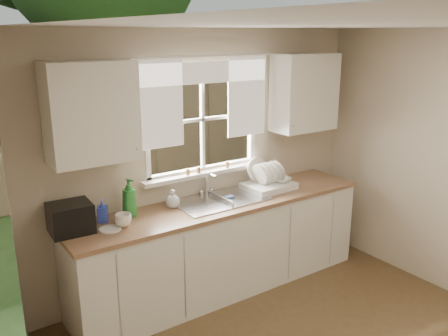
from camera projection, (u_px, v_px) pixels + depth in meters
room_walls at (376, 231)px, 3.02m from camera, size 3.62×4.02×2.50m
ceiling at (386, 25)px, 2.73m from camera, size 3.60×4.00×0.02m
window at (203, 136)px, 4.59m from camera, size 1.38×0.16×1.06m
curtains at (206, 91)px, 4.43m from camera, size 1.50×0.03×0.81m
base_cabinets at (222, 247)px, 4.63m from camera, size 3.00×0.62×0.87m
countertop at (222, 204)px, 4.50m from camera, size 3.04×0.65×0.04m
upper_cabinet_left at (91, 113)px, 3.72m from camera, size 0.70×0.33×0.80m
upper_cabinet_right at (305, 92)px, 4.98m from camera, size 0.70×0.33×0.80m
wall_outlet at (273, 163)px, 5.17m from camera, size 0.08×0.01×0.12m
sill_jars at (205, 169)px, 4.61m from camera, size 0.50×0.04×0.06m
sink at (220, 208)px, 4.54m from camera, size 0.88×0.52×0.40m
dish_rack at (268, 182)px, 4.84m from camera, size 0.51×0.39×0.31m
bowl at (282, 180)px, 4.87m from camera, size 0.20×0.20×0.05m
soap_bottle_a at (129, 198)px, 4.09m from camera, size 0.17×0.17×0.34m
soap_bottle_b at (103, 211)px, 4.00m from camera, size 0.12×0.12×0.20m
soap_bottle_c at (173, 199)px, 4.33m from camera, size 0.17×0.17×0.17m
saucer at (110, 229)px, 3.85m from camera, size 0.18×0.18×0.01m
cup at (123, 220)px, 3.91m from camera, size 0.18×0.18×0.11m
black_appliance at (70, 218)px, 3.78m from camera, size 0.34×0.30×0.24m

